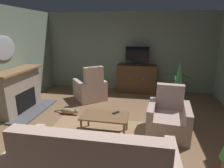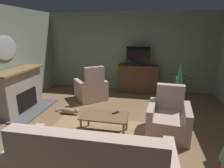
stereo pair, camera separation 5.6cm
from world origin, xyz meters
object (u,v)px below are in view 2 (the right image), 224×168
Objects in this scene: television at (138,55)px; armchair_facing_sofa at (91,89)px; wall_mirror_oval at (6,48)px; tv_remote at (116,113)px; coffee_table at (104,117)px; potted_plant_tall_palm_by_window at (176,92)px; fireplace at (20,91)px; tv_cabinet at (137,79)px; cat at (69,111)px; armchair_in_far_corner at (168,119)px; potted_plant_leafy_by_curtain at (179,86)px.

television is 0.65× the size of armchair_facing_sofa.
tv_remote is at bearing -12.02° from wall_mirror_oval.
coffee_table is 3.23m from potted_plant_tall_palm_by_window.
potted_plant_tall_palm_by_window is at bearing 24.23° from fireplace.
tv_cabinet is 0.84m from television.
coffee_table is at bearing -16.20° from tv_remote.
cat is (-1.34, 0.64, -0.35)m from tv_remote.
wall_mirror_oval reaches higher than coffee_table.
fireplace is 2.01m from armchair_facing_sofa.
armchair_facing_sofa is at bearing -144.58° from tv_cabinet.
fireplace is 1.44m from cat.
tv_remote is at bearing -58.96° from armchair_facing_sofa.
armchair_facing_sofa is at bearing 78.05° from cat.
potted_plant_tall_palm_by_window reaches higher than cat.
wall_mirror_oval is 4.30m from armchair_in_far_corner.
cat is at bearing -168.65° from potted_plant_leafy_by_curtain.
potted_plant_leafy_by_curtain is 2.88m from cat.
tv_remote is 0.19× the size of potted_plant_tall_palm_by_window.
wall_mirror_oval is at bearing -179.61° from cat.
tv_remote is 1.11m from armchair_in_far_corner.
armchair_in_far_corner is (0.81, -2.61, -0.99)m from television.
cat is (1.61, 0.01, -1.60)m from wall_mirror_oval.
wall_mirror_oval is 0.87× the size of potted_plant_tall_palm_by_window.
tv_cabinet is (3.24, 2.17, -1.22)m from wall_mirror_oval.
coffee_table is (-0.50, -2.88, -0.93)m from television.
potted_plant_tall_palm_by_window is at bearing 79.00° from armchair_in_far_corner.
armchair_facing_sofa reaches higher than armchair_in_far_corner.
television is at bearing -90.00° from tv_cabinet.
television is 4.63× the size of tv_remote.
potted_plant_leafy_by_curtain is at bearing -14.02° from armchair_facing_sofa.
fireplace is at bearing -179.54° from cat.
potted_plant_leafy_by_curtain is at bearing -54.15° from television.
armchair_in_far_corner is (1.10, 0.13, -0.11)m from tv_remote.
tv_remote is 1.53m from cat.
tv_remote is 1.87m from potted_plant_leafy_by_curtain.
potted_plant_leafy_by_curtain is 1.52× the size of potted_plant_tall_palm_by_window.
wall_mirror_oval is 4.08m from tv_cabinet.
fireplace reaches higher than coffee_table.
cat is at bearing 0.39° from wall_mirror_oval.
tv_remote is at bearing -173.20° from armchair_in_far_corner.
cat is at bearing 168.23° from armchair_in_far_corner.
armchair_in_far_corner is (1.31, 0.27, -0.05)m from coffee_table.
tv_cabinet is at bearing 35.96° from fireplace.
armchair_in_far_corner is 2.47m from potted_plant_tall_palm_by_window.
tv_remote is 2.12m from armchair_facing_sofa.
armchair_in_far_corner is at bearing -72.73° from television.
wall_mirror_oval is 3.13m from coffee_table.
coffee_table is at bearing -15.67° from wall_mirror_oval.
tv_cabinet is at bearing 52.96° from cat.
television is 1.72m from potted_plant_tall_palm_by_window.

